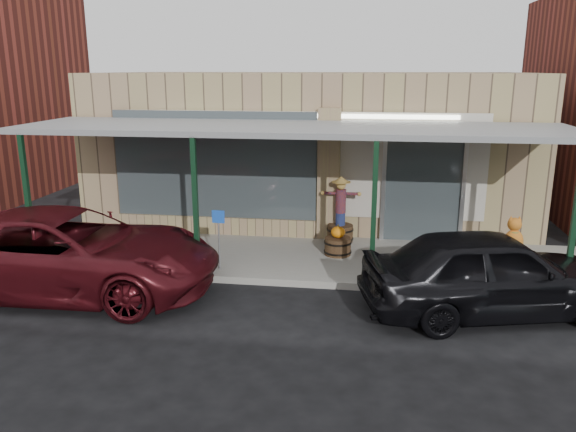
# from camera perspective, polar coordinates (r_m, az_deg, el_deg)

# --- Properties ---
(ground) EXTENTS (120.00, 120.00, 0.00)m
(ground) POSITION_cam_1_polar(r_m,az_deg,el_deg) (9.74, -2.49, -11.52)
(ground) COLOR black
(ground) RESTS_ON ground
(sidewalk) EXTENTS (40.00, 3.20, 0.15)m
(sidewalk) POSITION_cam_1_polar(r_m,az_deg,el_deg) (12.99, 0.45, -4.27)
(sidewalk) COLOR gray
(sidewalk) RESTS_ON ground
(storefront) EXTENTS (12.00, 6.25, 4.20)m
(storefront) POSITION_cam_1_polar(r_m,az_deg,el_deg) (16.96, 2.57, 7.22)
(storefront) COLOR #8F7257
(storefront) RESTS_ON ground
(awning) EXTENTS (12.00, 3.00, 3.04)m
(awning) POSITION_cam_1_polar(r_m,az_deg,el_deg) (12.32, 0.45, 8.70)
(awning) COLOR gray
(awning) RESTS_ON ground
(block_buildings_near) EXTENTS (61.00, 8.00, 8.00)m
(block_buildings_near) POSITION_cam_1_polar(r_m,az_deg,el_deg) (17.79, 9.59, 12.79)
(block_buildings_near) COLOR maroon
(block_buildings_near) RESTS_ON ground
(barrel_scarecrow) EXTENTS (0.96, 0.83, 1.64)m
(barrel_scarecrow) POSITION_cam_1_polar(r_m,az_deg,el_deg) (13.87, 5.34, -0.39)
(barrel_scarecrow) COLOR #48361C
(barrel_scarecrow) RESTS_ON sidewalk
(barrel_pumpkin) EXTENTS (0.68, 0.68, 0.72)m
(barrel_pumpkin) POSITION_cam_1_polar(r_m,az_deg,el_deg) (12.96, 5.08, -2.85)
(barrel_pumpkin) COLOR #48361C
(barrel_pumpkin) RESTS_ON sidewalk
(handicap_sign) EXTENTS (0.27, 0.04, 1.30)m
(handicap_sign) POSITION_cam_1_polar(r_m,az_deg,el_deg) (11.86, -7.05, -1.61)
(handicap_sign) COLOR gray
(handicap_sign) RESTS_ON sidewalk
(parked_sedan) EXTENTS (4.95, 2.94, 1.62)m
(parked_sedan) POSITION_cam_1_polar(r_m,az_deg,el_deg) (10.68, 20.09, -5.42)
(parked_sedan) COLOR black
(parked_sedan) RESTS_ON ground
(car_maroon) EXTENTS (5.99, 2.92, 1.64)m
(car_maroon) POSITION_cam_1_polar(r_m,az_deg,el_deg) (11.83, -21.49, -3.46)
(car_maroon) COLOR #480E14
(car_maroon) RESTS_ON ground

